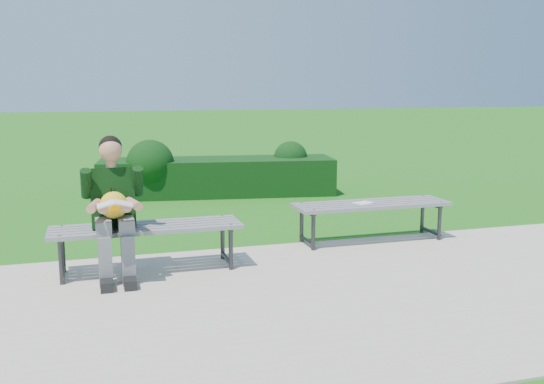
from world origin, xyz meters
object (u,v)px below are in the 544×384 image
bench_left (147,231)px  seated_boy (113,204)px  bench_right (371,207)px  paper_sheet (364,203)px  hedge (213,173)px

bench_left → seated_boy: (-0.30, -0.10, 0.30)m
bench_right → seated_boy: seated_boy is taller
bench_left → paper_sheet: bearing=9.9°
paper_sheet → hedge: bearing=105.9°
hedge → bench_right: hedge is taller
hedge → paper_sheet: (1.03, -3.61, 0.11)m
bench_left → seated_boy: size_ratio=1.37×
seated_boy → paper_sheet: bearing=10.8°
seated_boy → paper_sheet: seated_boy is taller
hedge → seated_boy: (-1.75, -4.14, 0.35)m
bench_left → bench_right: (2.58, 0.43, 0.00)m
hedge → seated_boy: seated_boy is taller
bench_left → paper_sheet: 2.51m
hedge → paper_sheet: 3.76m
hedge → seated_boy: 4.51m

